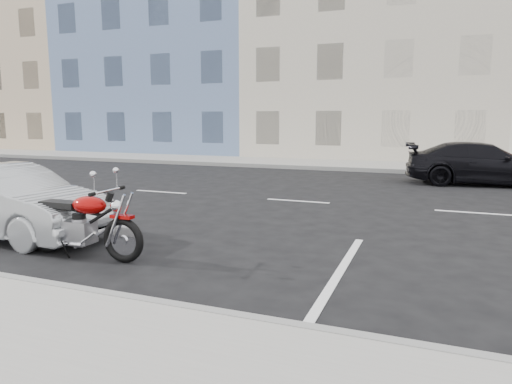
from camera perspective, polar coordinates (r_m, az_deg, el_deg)
ground at (r=11.11m, az=15.23°, el=-1.77°), size 120.00×120.00×0.00m
sidewalk_far at (r=20.58m, az=3.87°, el=3.65°), size 80.00×3.40×0.15m
curb_far at (r=18.97m, az=2.34°, el=3.21°), size 80.00×0.12×0.16m
bldg_far_west at (r=38.55m, az=-24.45°, el=14.26°), size 12.00×12.00×12.00m
bldg_blue at (r=31.38m, az=-8.19°, el=17.24°), size 12.00×12.00×13.00m
bldg_cream at (r=27.59m, az=15.18°, el=16.58°), size 12.00×12.00×11.50m
motorcycle at (r=6.76m, az=-16.13°, el=-4.61°), size 2.09×0.69×1.05m
sedan_silver at (r=8.99m, az=-28.67°, el=-1.05°), size 3.86×1.51×1.25m
car_far at (r=15.88m, az=26.40°, el=3.20°), size 4.71×2.33×1.32m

